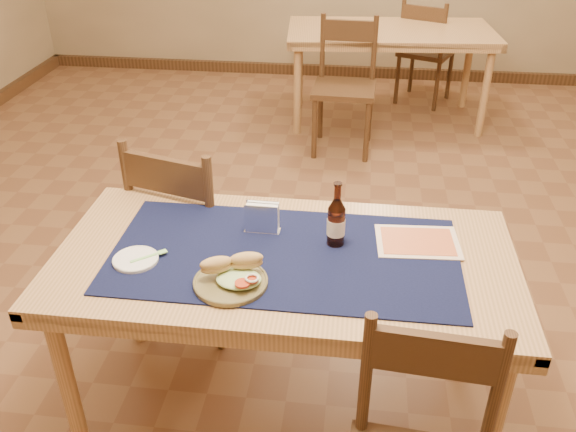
# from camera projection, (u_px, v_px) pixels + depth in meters

# --- Properties ---
(room) EXTENTS (6.04, 7.04, 2.84)m
(room) POSITION_uv_depth(u_px,v_px,m) (309.00, 10.00, 2.45)
(room) COLOR brown
(room) RESTS_ON ground
(main_table) EXTENTS (1.60, 0.80, 0.75)m
(main_table) POSITION_uv_depth(u_px,v_px,m) (285.00, 275.00, 2.15)
(main_table) COLOR tan
(main_table) RESTS_ON ground
(placemat) EXTENTS (1.20, 0.60, 0.01)m
(placemat) POSITION_uv_depth(u_px,v_px,m) (284.00, 255.00, 2.11)
(placemat) COLOR #0E1234
(placemat) RESTS_ON main_table
(baseboard) EXTENTS (6.00, 7.00, 0.10)m
(baseboard) POSITION_uv_depth(u_px,v_px,m) (305.00, 279.00, 3.15)
(baseboard) COLOR #4A2E1A
(baseboard) RESTS_ON ground
(back_table) EXTENTS (1.66, 0.93, 0.75)m
(back_table) POSITION_uv_depth(u_px,v_px,m) (390.00, 40.00, 4.80)
(back_table) COLOR tan
(back_table) RESTS_ON ground
(chair_main_far) EXTENTS (0.55, 0.55, 0.97)m
(chair_main_far) POSITION_uv_depth(u_px,v_px,m) (193.00, 230.00, 2.71)
(chair_main_far) COLOR #4A2E1A
(chair_main_far) RESTS_ON ground
(chair_back_near) EXTENTS (0.46, 0.46, 0.95)m
(chair_back_near) POSITION_uv_depth(u_px,v_px,m) (345.00, 84.00, 4.42)
(chair_back_near) COLOR #4A2E1A
(chair_back_near) RESTS_ON ground
(chair_back_far) EXTENTS (0.55, 0.55, 0.90)m
(chair_back_far) POSITION_uv_depth(u_px,v_px,m) (425.00, 50.00, 5.25)
(chair_back_far) COLOR #4A2E1A
(chair_back_far) RESTS_ON ground
(sandwich_plate) EXTENTS (0.24, 0.24, 0.09)m
(sandwich_plate) POSITION_uv_depth(u_px,v_px,m) (233.00, 277.00, 1.95)
(sandwich_plate) COLOR brown
(sandwich_plate) RESTS_ON placemat
(side_plate) EXTENTS (0.16, 0.16, 0.01)m
(side_plate) POSITION_uv_depth(u_px,v_px,m) (136.00, 259.00, 2.07)
(side_plate) COLOR white
(side_plate) RESTS_ON placemat
(fork) EXTENTS (0.11, 0.09, 0.00)m
(fork) POSITION_uv_depth(u_px,v_px,m) (152.00, 255.00, 2.08)
(fork) COLOR #97E67E
(fork) RESTS_ON side_plate
(beer_bottle) EXTENTS (0.06, 0.06, 0.24)m
(beer_bottle) POSITION_uv_depth(u_px,v_px,m) (336.00, 222.00, 2.12)
(beer_bottle) COLOR #431A0B
(beer_bottle) RESTS_ON placemat
(napkin_holder) EXTENTS (0.13, 0.05, 0.12)m
(napkin_holder) POSITION_uv_depth(u_px,v_px,m) (262.00, 218.00, 2.21)
(napkin_holder) COLOR white
(napkin_holder) RESTS_ON placemat
(menu_card) EXTENTS (0.30, 0.23, 0.01)m
(menu_card) POSITION_uv_depth(u_px,v_px,m) (418.00, 242.00, 2.17)
(menu_card) COLOR beige
(menu_card) RESTS_ON placemat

